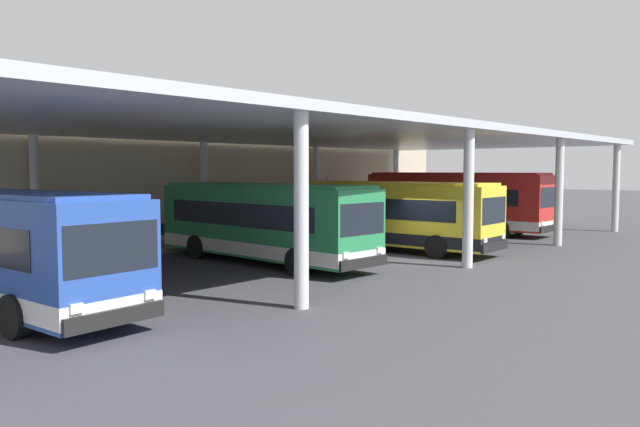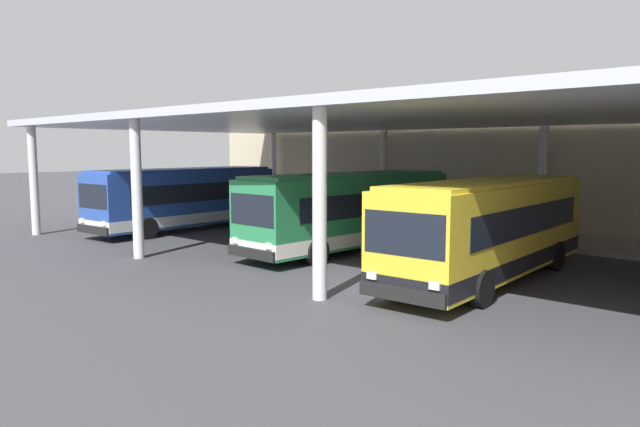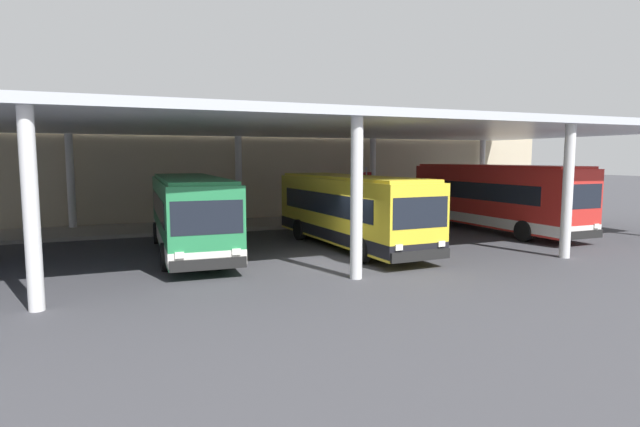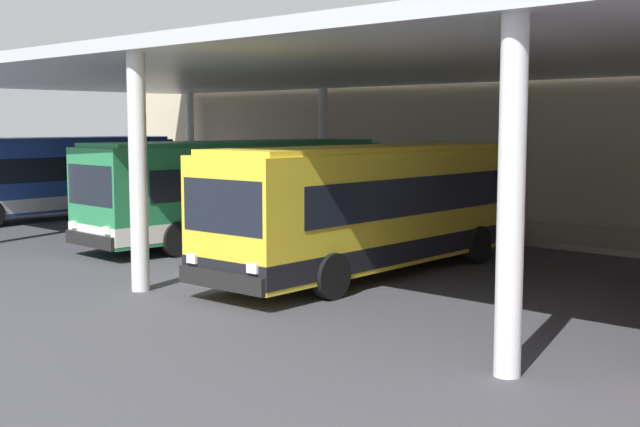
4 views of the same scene
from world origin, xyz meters
name	(u,v)px [view 2 (image 2 of 4)]	position (x,y,z in m)	size (l,w,h in m)	color
ground_plane	(373,284)	(0.00, 0.00, 0.00)	(200.00, 200.00, 0.00)	#3D3D42
platform_kerb	(525,238)	(0.00, 11.75, 0.09)	(42.00, 4.50, 0.18)	gray
station_building_facade	(554,165)	(0.00, 15.00, 3.36)	(48.00, 1.60, 6.73)	#C1B293
canopy_shelter	(463,118)	(0.00, 5.50, 5.29)	(40.00, 17.00, 5.55)	silver
bus_nearest_bay	(186,198)	(-14.60, 3.49, 1.66)	(3.13, 10.66, 3.17)	#284CA8
bus_second_bay	(351,210)	(-4.31, 4.25, 1.66)	(3.02, 10.62, 3.17)	#28844C
bus_middle_bay	(489,228)	(2.39, 2.89, 1.66)	(3.00, 10.62, 3.17)	yellow
bench_waiting	(451,219)	(-3.88, 11.82, 0.66)	(1.80, 0.45, 0.92)	#383D47
trash_bin	(512,225)	(-0.59, 11.54, 0.68)	(0.52, 0.52, 0.98)	maroon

